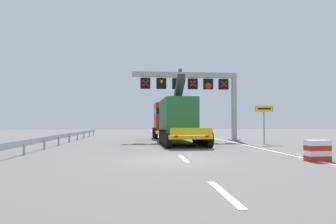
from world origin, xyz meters
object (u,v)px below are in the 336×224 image
Objects in this scene: overhead_lane_gantry at (197,86)px; heavy_haul_truck_yellow at (173,119)px; exit_sign_yellow at (264,115)px; crash_barrier_striped at (317,151)px.

overhead_lane_gantry is 0.70× the size of heavy_haul_truck_yellow.
heavy_haul_truck_yellow is 7.91m from exit_sign_yellow.
overhead_lane_gantry reaches higher than crash_barrier_striped.
overhead_lane_gantry is 15.04m from crash_barrier_striped.
exit_sign_yellow is 9.89m from crash_barrier_striped.
overhead_lane_gantry is 3.76m from heavy_haul_truck_yellow.
crash_barrier_striped is at bearing -80.02° from overhead_lane_gantry.
crash_barrier_striped is (4.74, -13.90, -1.54)m from heavy_haul_truck_yellow.
overhead_lane_gantry is at bearing 5.45° from heavy_haul_truck_yellow.
crash_barrier_striped is at bearing -71.19° from heavy_haul_truck_yellow.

